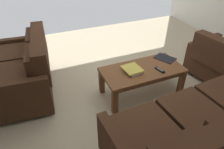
# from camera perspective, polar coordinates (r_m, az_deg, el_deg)

# --- Properties ---
(ground_plane) EXTENTS (5.59, 5.12, 0.01)m
(ground_plane) POSITION_cam_1_polar(r_m,az_deg,el_deg) (3.28, 3.79, -3.03)
(ground_plane) COLOR beige
(sofa_main) EXTENTS (1.93, 0.98, 0.82)m
(sofa_main) POSITION_cam_1_polar(r_m,az_deg,el_deg) (2.32, 24.10, -14.30)
(sofa_main) COLOR black
(sofa_main) RESTS_ON ground
(loveseat_near) EXTENTS (0.94, 1.45, 0.86)m
(loveseat_near) POSITION_cam_1_polar(r_m,az_deg,el_deg) (3.21, -23.41, 1.19)
(loveseat_near) COLOR black
(loveseat_near) RESTS_ON ground
(coffee_table) EXTENTS (1.16, 0.57, 0.42)m
(coffee_table) POSITION_cam_1_polar(r_m,az_deg,el_deg) (2.95, 8.46, 0.45)
(coffee_table) COLOR brown
(coffee_table) RESTS_ON ground
(armchair_side) EXTENTS (0.93, 1.00, 0.78)m
(armchair_side) POSITION_cam_1_polar(r_m,az_deg,el_deg) (3.70, 28.26, 3.51)
(armchair_side) COLOR black
(armchair_side) RESTS_ON ground
(book_stack) EXTENTS (0.25, 0.29, 0.05)m
(book_stack) POSITION_cam_1_polar(r_m,az_deg,el_deg) (2.83, 5.58, 1.35)
(book_stack) COLOR silver
(book_stack) RESTS_ON coffee_table
(tv_remote) EXTENTS (0.07, 0.17, 0.02)m
(tv_remote) POSITION_cam_1_polar(r_m,az_deg,el_deg) (2.92, 13.22, 1.26)
(tv_remote) COLOR black
(tv_remote) RESTS_ON coffee_table
(loose_magazine) EXTENTS (0.33, 0.36, 0.01)m
(loose_magazine) POSITION_cam_1_polar(r_m,az_deg,el_deg) (3.23, 14.59, 4.41)
(loose_magazine) COLOR black
(loose_magazine) RESTS_ON coffee_table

